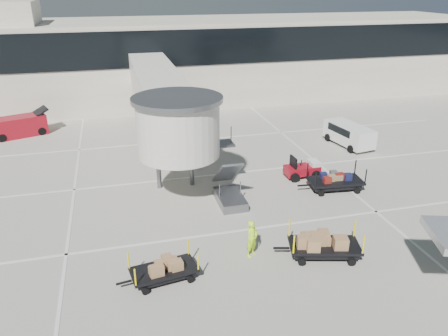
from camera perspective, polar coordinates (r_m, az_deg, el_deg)
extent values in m
plane|color=#B5AEA2|center=(21.04, 8.19, -10.22)|extent=(140.00, 140.00, 0.00)
cube|color=silver|center=(22.60, 6.27, -7.54)|extent=(40.00, 0.15, 0.02)
cube|color=silver|center=(28.51, 1.37, -0.61)|extent=(40.00, 0.15, 0.02)
cube|color=silver|center=(34.83, -1.79, 3.88)|extent=(40.00, 0.15, 0.02)
cube|color=silver|center=(31.41, 11.45, 1.22)|extent=(0.15, 30.00, 0.02)
cube|color=silver|center=(28.62, -18.86, -1.83)|extent=(0.15, 30.00, 0.02)
cube|color=beige|center=(47.24, -5.78, 13.90)|extent=(64.00, 12.00, 8.00)
cube|color=black|center=(41.04, -4.48, 15.38)|extent=(64.00, 0.12, 3.20)
cylinder|color=slate|center=(50.99, -25.58, 16.52)|extent=(0.36, 0.36, 15.00)
cube|color=silver|center=(32.06, -8.56, 9.92)|extent=(3.00, 18.00, 2.80)
cylinder|color=silver|center=(23.44, -5.98, 5.15)|extent=(4.40, 4.40, 3.00)
cylinder|color=slate|center=(23.00, -6.15, 8.94)|extent=(4.80, 4.80, 0.25)
cylinder|color=slate|center=(26.18, -8.58, 0.32)|extent=(0.28, 0.28, 2.90)
cylinder|color=slate|center=(26.42, -4.27, 0.74)|extent=(0.28, 0.28, 2.90)
cylinder|color=slate|center=(32.73, -10.01, 4.92)|extent=(0.28, 0.28, 2.90)
cylinder|color=slate|center=(32.93, -6.54, 5.23)|extent=(0.28, 0.28, 2.90)
cylinder|color=slate|center=(39.44, -10.97, 7.97)|extent=(0.28, 0.28, 2.90)
cylinder|color=slate|center=(39.60, -8.07, 8.22)|extent=(0.28, 0.28, 2.90)
cube|color=slate|center=(24.58, 0.78, -4.07)|extent=(1.40, 2.60, 0.50)
cube|color=slate|center=(24.53, 0.43, -0.64)|extent=(1.20, 2.60, 2.06)
cube|color=slate|center=(25.32, -0.38, 3.19)|extent=(1.40, 1.20, 0.12)
cube|color=maroon|center=(28.14, 10.14, -0.23)|extent=(2.19, 1.09, 0.54)
cube|color=silver|center=(28.36, 11.67, 0.62)|extent=(0.66, 1.01, 0.32)
cube|color=black|center=(27.68, 9.03, 0.66)|extent=(0.13, 0.91, 0.81)
cylinder|color=black|center=(27.45, 9.27, -1.26)|extent=(0.58, 0.24, 0.58)
cylinder|color=black|center=(28.42, 8.29, -0.32)|extent=(0.58, 0.24, 0.58)
cylinder|color=black|center=(28.06, 11.95, -0.92)|extent=(0.58, 0.24, 0.58)
cylinder|color=black|center=(29.01, 10.90, -0.01)|extent=(0.58, 0.24, 0.58)
cube|color=black|center=(26.82, 14.34, -1.63)|extent=(3.31, 1.89, 0.13)
cube|color=black|center=(26.89, 14.30, -2.00)|extent=(2.97, 1.62, 0.26)
cube|color=black|center=(26.20, 10.36, -2.25)|extent=(0.74, 0.16, 0.08)
cylinder|color=black|center=(25.99, 12.58, -3.26)|extent=(0.37, 0.18, 0.36)
cylinder|color=black|center=(27.18, 11.54, -1.95)|extent=(0.37, 0.18, 0.36)
cylinder|color=black|center=(26.84, 17.01, -2.87)|extent=(0.37, 0.18, 0.36)
cylinder|color=black|center=(28.00, 15.81, -1.61)|extent=(0.37, 0.18, 0.36)
cylinder|color=black|center=(25.48, 11.89, -1.56)|extent=(0.07, 0.07, 0.95)
cylinder|color=black|center=(26.69, 10.85, -0.31)|extent=(0.07, 0.07, 0.95)
cylinder|color=black|center=(26.67, 18.03, -1.10)|extent=(0.07, 0.07, 0.95)
cylinder|color=black|center=(27.83, 16.77, 0.09)|extent=(0.07, 0.07, 0.95)
cube|color=olive|center=(26.81, 13.81, -0.97)|extent=(0.50, 0.44, 0.40)
cube|color=olive|center=(26.66, 14.18, -1.11)|extent=(0.41, 0.39, 0.42)
cube|color=maroon|center=(25.90, 12.46, -1.78)|extent=(0.56, 0.43, 0.34)
cube|color=#14183F|center=(26.88, 13.87, -0.89)|extent=(0.45, 0.46, 0.42)
cube|color=olive|center=(26.06, 12.32, -1.60)|extent=(0.43, 0.34, 0.34)
cube|color=maroon|center=(26.35, 15.14, -1.59)|extent=(0.52, 0.47, 0.36)
cube|color=maroon|center=(26.35, 12.70, -1.43)|extent=(0.42, 0.44, 0.29)
cube|color=black|center=(20.44, 12.97, -9.81)|extent=(3.42, 2.31, 0.13)
cube|color=black|center=(20.54, 12.92, -10.26)|extent=(3.06, 2.01, 0.26)
cube|color=black|center=(20.19, 7.50, -10.34)|extent=(0.73, 0.27, 0.08)
cylinder|color=black|center=(19.87, 10.14, -11.97)|extent=(0.38, 0.23, 0.35)
cylinder|color=black|center=(21.02, 9.53, -9.78)|extent=(0.38, 0.23, 0.35)
cylinder|color=black|center=(20.36, 16.35, -11.69)|extent=(0.38, 0.23, 0.35)
cylinder|color=black|center=(21.48, 15.38, -9.58)|extent=(0.38, 0.23, 0.35)
cylinder|color=yellow|center=(19.33, 9.11, -9.91)|extent=(0.07, 0.07, 0.94)
cylinder|color=yellow|center=(20.51, 8.55, -7.77)|extent=(0.07, 0.07, 0.94)
cylinder|color=yellow|center=(20.01, 17.76, -9.58)|extent=(0.07, 0.07, 0.94)
cylinder|color=yellow|center=(21.15, 16.70, -7.55)|extent=(0.07, 0.07, 0.94)
cube|color=olive|center=(20.08, 12.26, -9.40)|extent=(0.71, 0.52, 0.46)
cube|color=olive|center=(20.28, 12.43, -9.05)|extent=(0.57, 0.55, 0.47)
cube|color=olive|center=(20.60, 14.14, -8.63)|extent=(0.69, 0.55, 0.49)
cube|color=olive|center=(20.75, 15.91, -8.71)|extent=(0.76, 0.68, 0.43)
cube|color=olive|center=(20.42, 11.82, -8.65)|extent=(0.57, 0.60, 0.52)
cube|color=olive|center=(20.31, 10.51, -8.99)|extent=(0.55, 0.61, 0.37)
cube|color=olive|center=(20.44, 14.78, -9.18)|extent=(0.77, 0.68, 0.37)
cube|color=olive|center=(20.47, 15.50, -8.96)|extent=(0.54, 0.57, 0.52)
cube|color=olive|center=(20.16, 10.96, -9.03)|extent=(0.54, 0.56, 0.52)
cube|color=black|center=(18.74, -7.86, -13.03)|extent=(2.88, 1.75, 0.11)
cube|color=black|center=(18.83, -7.84, -13.43)|extent=(2.58, 1.51, 0.23)
cube|color=black|center=(18.57, -12.95, -14.37)|extent=(0.64, 0.17, 0.07)
cylinder|color=black|center=(18.31, -10.21, -15.54)|extent=(0.32, 0.17, 0.31)
cylinder|color=black|center=(19.26, -11.10, -13.41)|extent=(0.32, 0.17, 0.31)
cylinder|color=black|center=(18.68, -4.39, -14.29)|extent=(0.32, 0.17, 0.31)
cylinder|color=black|center=(19.62, -5.59, -12.28)|extent=(0.32, 0.17, 0.31)
cylinder|color=yellow|center=(17.81, -11.51, -13.88)|extent=(0.06, 0.06, 0.81)
cylinder|color=yellow|center=(18.79, -12.35, -11.77)|extent=(0.06, 0.06, 0.81)
cylinder|color=yellow|center=(18.33, -3.40, -12.18)|extent=(0.06, 0.06, 0.81)
cylinder|color=yellow|center=(19.28, -4.67, -10.24)|extent=(0.06, 0.06, 0.81)
cube|color=olive|center=(18.45, -8.37, -12.74)|extent=(0.50, 0.44, 0.40)
cube|color=olive|center=(18.73, -7.03, -12.07)|extent=(0.56, 0.55, 0.38)
cube|color=olive|center=(18.35, -7.99, -12.88)|extent=(0.60, 0.47, 0.42)
cube|color=olive|center=(18.63, -8.72, -12.23)|extent=(0.51, 0.50, 0.47)
cube|color=olive|center=(18.34, -9.66, -13.11)|extent=(0.43, 0.42, 0.38)
cube|color=olive|center=(18.73, -8.97, -12.29)|extent=(0.50, 0.47, 0.33)
cube|color=olive|center=(18.76, -6.90, -12.01)|extent=(0.53, 0.49, 0.38)
imported|color=#C0FF1A|center=(19.86, 3.67, -9.18)|extent=(0.77, 0.72, 1.78)
cube|color=silver|center=(34.38, 16.00, 4.31)|extent=(2.33, 4.42, 1.36)
cube|color=silver|center=(35.85, 14.10, 4.84)|extent=(1.68, 0.72, 0.79)
cube|color=black|center=(34.40, 15.89, 4.96)|extent=(2.10, 2.86, 0.54)
cylinder|color=black|center=(33.06, 16.25, 2.39)|extent=(0.30, 0.62, 0.60)
cylinder|color=black|center=(34.10, 18.43, 2.75)|extent=(0.30, 0.62, 0.60)
cylinder|color=black|center=(35.11, 13.42, 3.90)|extent=(0.30, 0.62, 0.60)
cylinder|color=black|center=(36.10, 15.56, 4.21)|extent=(0.30, 0.62, 0.60)
cube|color=maroon|center=(38.88, -25.16, 4.94)|extent=(4.36, 2.97, 1.59)
cube|color=black|center=(38.92, -22.83, 6.90)|extent=(1.46, 1.74, 0.56)
cylinder|color=black|center=(38.13, -26.98, 3.52)|extent=(0.69, 0.47, 0.63)
cylinder|color=black|center=(38.56, -22.70, 4.47)|extent=(0.69, 0.47, 0.63)
cylinder|color=black|center=(39.95, -23.20, 5.00)|extent=(0.69, 0.47, 0.63)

